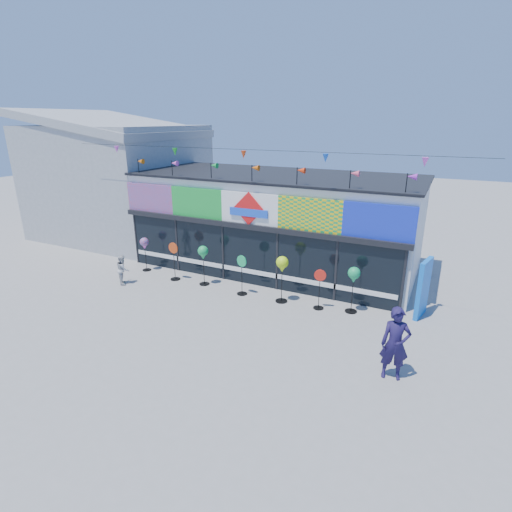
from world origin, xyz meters
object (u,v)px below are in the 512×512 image
Objects in this scene: adult_man at (395,344)px; child at (123,269)px; spinner_2 at (203,254)px; spinner_1 at (174,260)px; spinner_6 at (354,276)px; spinner_3 at (242,274)px; spinner_0 at (144,244)px; blue_sign at (423,288)px; spinner_5 at (319,288)px; spinner_4 at (282,266)px.

child is (-10.70, 1.71, -0.38)m from adult_man.
spinner_2 is 8.29m from adult_man.
spinner_1 is 0.97× the size of spinner_6.
adult_man is at bearing -60.65° from spinner_6.
spinner_3 is (3.18, -0.07, -0.02)m from spinner_1.
spinner_0 is at bearing 176.02° from spinner_2.
spinner_3 is (1.81, -0.17, -0.48)m from spinner_2.
adult_man is (7.70, -3.04, -0.32)m from spinner_2.
adult_man is (-0.34, -3.96, -0.03)m from blue_sign.
spinner_1 is 9.54m from adult_man.
blue_sign reaches higher than spinner_5.
spinner_1 is 7.28m from spinner_6.
child is (-7.79, -1.27, -0.17)m from spinner_5.
spinner_2 reaches higher than spinner_3.
spinner_3 is 1.30× the size of child.
spinner_4 is 2.50m from spinner_6.
spinner_2 reaches higher than spinner_5.
spinner_5 is (4.80, -0.06, -0.53)m from spinner_2.
spinner_0 is at bearing 169.94° from spinner_1.
child is (-2.99, -1.33, -0.70)m from spinner_2.
blue_sign is at bearing 9.97° from spinner_3.
adult_man is at bearing -141.53° from child.
spinner_0 is 6.58m from spinner_4.
spinner_1 is at bearing -177.75° from spinner_6.
spinner_1 is 1.10× the size of spinner_5.
spinner_2 reaches higher than child.
spinner_1 is at bearing -161.94° from blue_sign.
spinner_0 is at bearing 175.50° from spinner_3.
spinner_3 reaches higher than spinner_0.
spinner_1 is 0.92× the size of spinner_4.
spinner_6 is at bearing 12.76° from spinner_5.
spinner_0 is 3.17m from spinner_2.
spinner_6 is (-2.16, -0.74, 0.31)m from blue_sign.
adult_man reaches higher than spinner_0.
adult_man reaches higher than spinner_3.
spinner_3 is 0.94× the size of spinner_6.
spinner_2 is at bearing -3.98° from spinner_0.
spinner_3 is at bearing -4.50° from spinner_0.
spinner_1 reaches higher than spinner_0.
blue_sign is 1.15× the size of spinner_4.
spinner_2 is (3.16, -0.22, 0.10)m from spinner_0.
spinner_5 is at bearing 2.15° from spinner_3.
blue_sign is at bearing 72.21° from adult_man.
spinner_2 is 3.35m from child.
spinner_4 is 1.45× the size of child.
spinner_5 is at bearing 121.42° from adult_man.
spinner_4 is 0.89× the size of adult_man.
spinner_6 is at bearing -122.75° from child.
spinner_1 is at bearing -10.06° from spinner_0.
spinner_1 is 1.45m from spinner_2.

